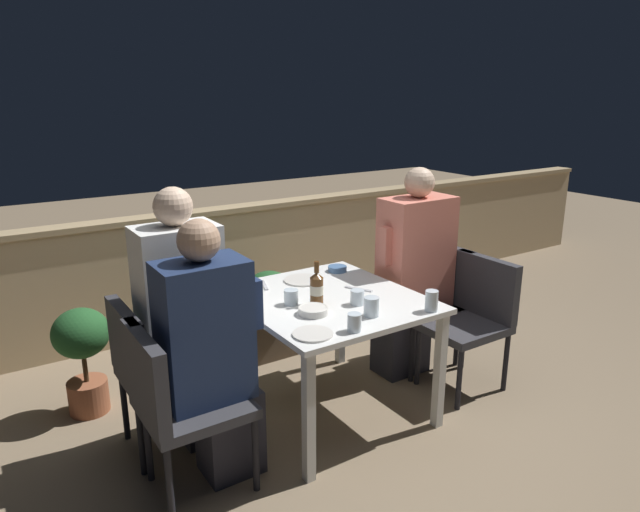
{
  "coord_description": "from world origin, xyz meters",
  "views": [
    {
      "loc": [
        -1.67,
        -2.46,
        1.81
      ],
      "look_at": [
        0.0,
        0.08,
        0.93
      ],
      "focal_mm": 32.0,
      "sensor_mm": 36.0,
      "label": 1
    }
  ],
  "objects_px": {
    "chair_left_far": "(152,365)",
    "chair_left_near": "(173,395)",
    "chair_right_far": "(432,293)",
    "person_navy_jumper": "(212,354)",
    "person_coral_top": "(412,273)",
    "chair_right_near": "(472,310)",
    "potted_plant": "(83,350)",
    "person_white_polo": "(187,320)",
    "beer_bottle": "(317,288)"
  },
  "relations": [
    {
      "from": "beer_bottle",
      "to": "person_coral_top",
      "type": "bearing_deg",
      "value": 13.06
    },
    {
      "from": "chair_left_far",
      "to": "potted_plant",
      "type": "height_order",
      "value": "chair_left_far"
    },
    {
      "from": "person_coral_top",
      "to": "potted_plant",
      "type": "bearing_deg",
      "value": 162.46
    },
    {
      "from": "person_navy_jumper",
      "to": "chair_right_near",
      "type": "height_order",
      "value": "person_navy_jumper"
    },
    {
      "from": "potted_plant",
      "to": "person_navy_jumper",
      "type": "bearing_deg",
      "value": -67.29
    },
    {
      "from": "chair_left_far",
      "to": "potted_plant",
      "type": "distance_m",
      "value": 0.65
    },
    {
      "from": "person_coral_top",
      "to": "beer_bottle",
      "type": "xyz_separation_m",
      "value": [
        -0.87,
        -0.2,
        0.12
      ]
    },
    {
      "from": "chair_right_far",
      "to": "chair_left_far",
      "type": "bearing_deg",
      "value": 179.82
    },
    {
      "from": "chair_right_near",
      "to": "chair_right_far",
      "type": "distance_m",
      "value": 0.36
    },
    {
      "from": "chair_left_near",
      "to": "chair_left_far",
      "type": "bearing_deg",
      "value": 87.62
    },
    {
      "from": "chair_left_far",
      "to": "chair_right_near",
      "type": "distance_m",
      "value": 1.94
    },
    {
      "from": "chair_left_far",
      "to": "chair_right_near",
      "type": "bearing_deg",
      "value": -10.84
    },
    {
      "from": "chair_left_far",
      "to": "person_white_polo",
      "type": "bearing_deg",
      "value": 0.0
    },
    {
      "from": "chair_right_near",
      "to": "potted_plant",
      "type": "relative_size",
      "value": 1.28
    },
    {
      "from": "person_white_polo",
      "to": "chair_right_near",
      "type": "distance_m",
      "value": 1.76
    },
    {
      "from": "chair_right_near",
      "to": "person_navy_jumper",
      "type": "bearing_deg",
      "value": 179.37
    },
    {
      "from": "chair_left_far",
      "to": "chair_left_near",
      "type": "bearing_deg",
      "value": -92.38
    },
    {
      "from": "person_white_polo",
      "to": "beer_bottle",
      "type": "relative_size",
      "value": 5.74
    },
    {
      "from": "beer_bottle",
      "to": "person_navy_jumper",
      "type": "bearing_deg",
      "value": -168.26
    },
    {
      "from": "chair_left_near",
      "to": "chair_right_far",
      "type": "height_order",
      "value": "same"
    },
    {
      "from": "beer_bottle",
      "to": "chair_right_far",
      "type": "bearing_deg",
      "value": 10.73
    },
    {
      "from": "chair_left_near",
      "to": "chair_right_near",
      "type": "height_order",
      "value": "same"
    },
    {
      "from": "chair_right_far",
      "to": "person_white_polo",
      "type": "bearing_deg",
      "value": 179.8
    },
    {
      "from": "chair_left_near",
      "to": "chair_right_near",
      "type": "distance_m",
      "value": 1.92
    },
    {
      "from": "person_white_polo",
      "to": "person_coral_top",
      "type": "bearing_deg",
      "value": -0.23
    },
    {
      "from": "person_navy_jumper",
      "to": "chair_left_far",
      "type": "bearing_deg",
      "value": 117.73
    },
    {
      "from": "potted_plant",
      "to": "person_coral_top",
      "type": "bearing_deg",
      "value": -17.54
    },
    {
      "from": "chair_right_near",
      "to": "person_coral_top",
      "type": "bearing_deg",
      "value": 117.66
    },
    {
      "from": "chair_left_near",
      "to": "potted_plant",
      "type": "xyz_separation_m",
      "value": [
        -0.2,
        0.95,
        -0.1
      ]
    },
    {
      "from": "chair_left_near",
      "to": "chair_left_far",
      "type": "xyz_separation_m",
      "value": [
        0.01,
        0.35,
        0.0
      ]
    },
    {
      "from": "chair_right_far",
      "to": "beer_bottle",
      "type": "xyz_separation_m",
      "value": [
        -1.06,
        -0.2,
        0.3
      ]
    },
    {
      "from": "chair_right_near",
      "to": "person_coral_top",
      "type": "relative_size",
      "value": 0.6
    },
    {
      "from": "person_navy_jumper",
      "to": "person_coral_top",
      "type": "bearing_deg",
      "value": 12.49
    },
    {
      "from": "chair_left_near",
      "to": "potted_plant",
      "type": "height_order",
      "value": "chair_left_near"
    },
    {
      "from": "chair_left_far",
      "to": "beer_bottle",
      "type": "distance_m",
      "value": 0.92
    },
    {
      "from": "chair_right_far",
      "to": "person_coral_top",
      "type": "xyz_separation_m",
      "value": [
        -0.19,
        -0.0,
        0.18
      ]
    },
    {
      "from": "potted_plant",
      "to": "person_white_polo",
      "type": "bearing_deg",
      "value": -55.87
    },
    {
      "from": "chair_right_far",
      "to": "beer_bottle",
      "type": "distance_m",
      "value": 1.12
    },
    {
      "from": "chair_left_near",
      "to": "beer_bottle",
      "type": "xyz_separation_m",
      "value": [
        0.86,
        0.14,
        0.3
      ]
    },
    {
      "from": "chair_right_near",
      "to": "chair_right_far",
      "type": "bearing_deg",
      "value": 89.02
    },
    {
      "from": "chair_left_near",
      "to": "chair_right_near",
      "type": "xyz_separation_m",
      "value": [
        1.92,
        -0.02,
        0.0
      ]
    },
    {
      "from": "beer_bottle",
      "to": "potted_plant",
      "type": "height_order",
      "value": "beer_bottle"
    },
    {
      "from": "chair_right_far",
      "to": "person_navy_jumper",
      "type": "bearing_deg",
      "value": -168.88
    },
    {
      "from": "person_navy_jumper",
      "to": "chair_right_far",
      "type": "xyz_separation_m",
      "value": [
        1.73,
        0.34,
        -0.15
      ]
    },
    {
      "from": "person_white_polo",
      "to": "person_navy_jumper",
      "type": "bearing_deg",
      "value": -91.98
    },
    {
      "from": "chair_left_near",
      "to": "chair_right_far",
      "type": "xyz_separation_m",
      "value": [
        1.93,
        0.34,
        0.0
      ]
    },
    {
      "from": "person_white_polo",
      "to": "person_coral_top",
      "type": "height_order",
      "value": "person_white_polo"
    },
    {
      "from": "chair_left_far",
      "to": "chair_right_far",
      "type": "relative_size",
      "value": 1.0
    },
    {
      "from": "person_navy_jumper",
      "to": "person_coral_top",
      "type": "relative_size",
      "value": 0.95
    },
    {
      "from": "person_navy_jumper",
      "to": "chair_left_far",
      "type": "xyz_separation_m",
      "value": [
        -0.18,
        0.35,
        -0.15
      ]
    }
  ]
}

